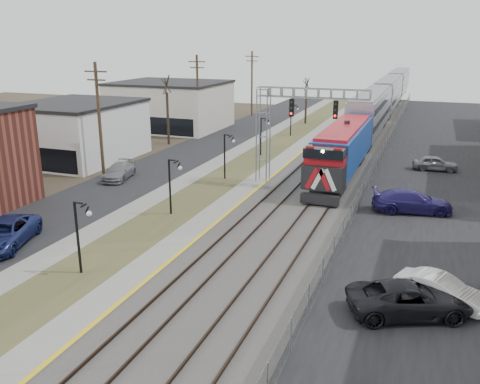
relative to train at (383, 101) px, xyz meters
The scene contains 23 objects.
ground 67.69m from the train, 94.66° to the right, with size 160.00×160.00×0.00m, color #473D2D.
street_west 36.71m from the train, 117.68° to the right, with size 7.00×120.00×0.04m, color black.
sidewalk 34.85m from the train, 111.09° to the right, with size 2.00×120.00×0.08m, color gray.
grass_median 33.89m from the train, 106.34° to the right, with size 4.00×120.00×0.06m, color #454826.
platform 33.17m from the train, 101.34° to the right, with size 2.00×120.00×0.24m, color gray.
ballast_bed 32.56m from the train, 92.65° to the right, with size 8.00×120.00×0.20m, color #595651.
parking_lot 34.19m from the train, 72.05° to the right, with size 16.00×120.00×0.04m, color black.
platform_edge 33.00m from the train, 99.84° to the right, with size 0.24×120.00×0.01m, color gold.
track_near 32.70m from the train, 96.16° to the right, with size 1.58×120.00×0.15m.
track_far 32.51m from the train, 90.00° to the right, with size 1.58×120.00×0.15m.
train is the anchor object (origin of this frame).
signal_gantry 39.73m from the train, 96.20° to the right, with size 9.00×1.07×8.15m.
lampposts 50.04m from the train, 100.95° to the right, with size 0.14×62.14×4.00m.
utility_poles 46.93m from the train, 115.25° to the right, with size 0.28×80.28×10.00m.
fence 32.59m from the train, 85.24° to the right, with size 0.04×120.00×1.60m, color gray.
buildings_west 50.68m from the train, 121.53° to the right, with size 14.00×67.00×7.00m.
bare_trees 33.79m from the train, 122.52° to the right, with size 12.30×42.30×5.95m.
car_lot_b 56.76m from the train, 81.72° to the right, with size 1.43×4.09×1.35m, color white.
car_lot_c 58.17m from the train, 83.22° to the right, with size 2.51×5.44×1.51m, color black.
car_lot_d 43.47m from the train, 81.65° to the right, with size 2.24×5.51×1.60m, color navy.
car_lot_e 30.77m from the train, 75.37° to the right, with size 1.62×4.02×1.37m, color slate.
car_street_a 60.17m from the train, 105.44° to the right, with size 2.59×5.61×1.56m, color navy.
car_street_b 46.45m from the train, 113.08° to the right, with size 1.88×4.63×1.34m, color gray.
Camera 1 is at (12.43, -11.86, 11.90)m, focal length 38.00 mm.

